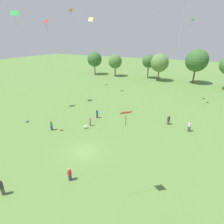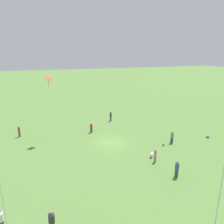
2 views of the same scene
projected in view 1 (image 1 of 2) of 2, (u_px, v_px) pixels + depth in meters
name	position (u px, v px, depth m)	size (l,w,h in m)	color
ground_plane	(84.00, 152.00, 23.99)	(240.00, 240.00, 0.00)	#5B843D
tree_0	(95.00, 59.00, 72.41)	(5.96, 5.96, 9.20)	brown
tree_1	(115.00, 62.00, 69.12)	(5.31, 5.31, 8.39)	brown
tree_2	(149.00, 61.00, 65.47)	(4.82, 4.82, 8.73)	brown
tree_3	(160.00, 63.00, 61.39)	(6.28, 6.28, 9.45)	brown
tree_4	(197.00, 61.00, 57.14)	(7.20, 7.20, 11.18)	brown
person_0	(2.00, 188.00, 17.12)	(0.41, 0.41, 1.81)	#4C4C51
person_2	(70.00, 174.00, 18.95)	(0.47, 0.47, 1.58)	#333D5B
person_3	(169.00, 120.00, 31.28)	(0.66, 0.66, 1.73)	#4C4C51
person_4	(189.00, 127.00, 28.88)	(0.66, 0.66, 1.83)	#4C4C51
person_5	(51.00, 125.00, 29.32)	(0.45, 0.45, 1.75)	#333D5B
person_6	(90.00, 122.00, 30.72)	(0.46, 0.46, 1.61)	#847056
person_7	(97.00, 114.00, 33.81)	(0.57, 0.57, 1.77)	#333D5B
kite_0	(191.00, 28.00, 33.91)	(0.93, 0.96, 17.83)	green
kite_1	(126.00, 116.00, 13.80)	(1.14, 1.12, 9.28)	red
kite_2	(15.00, 17.00, 31.05)	(1.57, 1.59, 18.88)	green
kite_3	(47.00, 25.00, 35.11)	(1.37, 1.20, 17.87)	red
kite_6	(183.00, 9.00, 34.80)	(0.96, 1.00, 21.69)	#E54C99
kite_7	(71.00, 15.00, 47.81)	(0.86, 1.08, 21.68)	orange
kite_8	(91.00, 23.00, 42.49)	(1.15, 0.85, 18.97)	yellow
dog_0	(86.00, 126.00, 30.00)	(0.65, 0.73, 0.59)	silver
picnic_bag_0	(61.00, 130.00, 29.32)	(0.39, 0.39, 0.38)	#A58459
picnic_bag_1	(27.00, 122.00, 32.28)	(0.36, 0.38, 0.28)	#33518C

